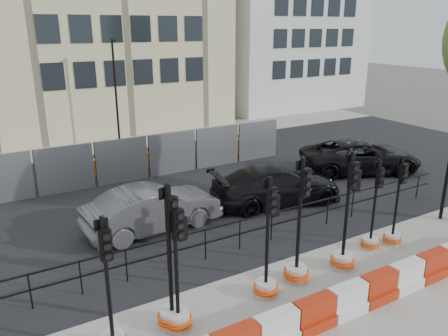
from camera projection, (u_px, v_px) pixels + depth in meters
ground at (262, 267)px, 12.61m from camera, size 120.00×120.00×0.00m
sidewalk_near at (336, 326)px, 10.14m from camera, size 40.00×6.00×0.02m
road at (166, 191)px, 18.36m from camera, size 40.00×14.00×0.03m
sidewalk_far at (107, 144)px, 25.76m from camera, size 40.00×4.00×0.02m
building_white at (281, 9)px, 36.31m from camera, size 12.00×9.06×16.00m
kerb_railing at (240, 230)px, 13.38m from camera, size 18.00×0.04×1.00m
heras_fencing at (153, 158)px, 20.78m from camera, size 14.33×1.72×2.00m
lamp_post_far at (116, 91)px, 24.16m from camera, size 0.12×0.56×6.00m
barrier_row at (331, 308)px, 10.19m from camera, size 14.65×0.50×0.80m
traffic_signal_a at (112, 325)px, 9.18m from camera, size 0.62×0.62×3.14m
traffic_signal_b at (178, 299)px, 9.84m from camera, size 0.64×0.64×3.25m
traffic_signal_c at (172, 299)px, 9.93m from camera, size 0.69×0.69×3.52m
traffic_signal_d at (267, 269)px, 11.06m from camera, size 0.64×0.64×3.26m
traffic_signal_e at (298, 257)px, 11.72m from camera, size 0.69×0.69×3.53m
traffic_signal_f at (345, 242)px, 12.34m from camera, size 0.69×0.69×3.48m
traffic_signal_g at (372, 231)px, 13.48m from camera, size 0.57×0.57×2.91m
traffic_signal_h at (394, 227)px, 13.77m from camera, size 0.58×0.58×2.94m
car_b at (153, 209)px, 14.72m from camera, size 2.40×4.94×1.54m
car_c at (277, 185)px, 16.92m from camera, size 3.90×5.91×1.50m
car_d at (361, 156)px, 20.61m from camera, size 6.51×7.37×1.54m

